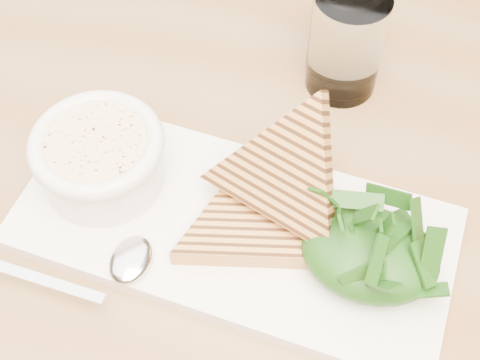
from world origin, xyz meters
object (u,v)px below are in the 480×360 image
(soup_bowl, at_px, (102,163))
(glass_far, at_px, (344,32))
(table_top, at_px, (234,316))
(glass_near, at_px, (346,43))
(platter, at_px, (233,229))

(soup_bowl, height_order, glass_far, glass_far)
(table_top, relative_size, soup_bowl, 12.91)
(soup_bowl, xyz_separation_m, glass_far, (0.17, 0.20, 0.01))
(table_top, xyz_separation_m, glass_far, (0.03, 0.27, 0.07))
(table_top, xyz_separation_m, soup_bowl, (-0.14, 0.08, 0.06))
(table_top, relative_size, glass_far, 13.44)
(soup_bowl, bearing_deg, glass_near, 46.33)
(glass_near, bearing_deg, soup_bowl, -133.67)
(platter, bearing_deg, soup_bowl, 172.97)
(platter, xyz_separation_m, soup_bowl, (-0.12, 0.01, 0.03))
(platter, height_order, soup_bowl, soup_bowl)
(platter, bearing_deg, glass_far, 77.52)
(glass_near, xyz_separation_m, glass_far, (-0.01, 0.02, -0.00))
(soup_bowl, distance_m, glass_near, 0.25)
(glass_near, bearing_deg, glass_far, 107.45)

